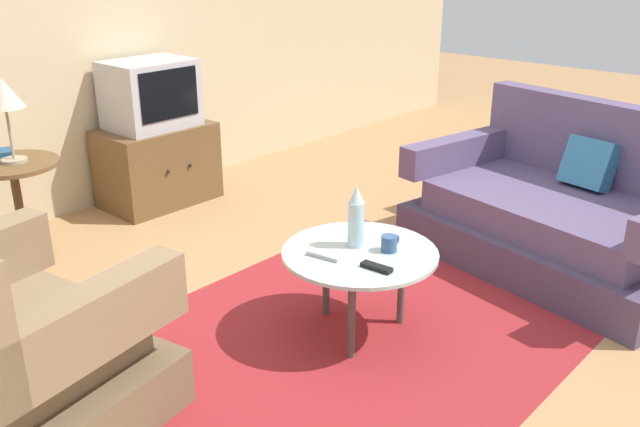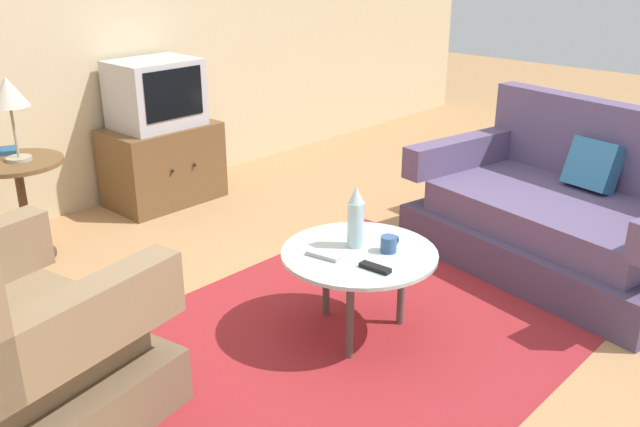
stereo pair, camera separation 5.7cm
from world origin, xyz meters
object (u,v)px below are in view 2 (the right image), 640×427
at_px(couch, 566,217).
at_px(tv_stand, 163,164).
at_px(television, 155,93).
at_px(table_lamp, 8,96).
at_px(mug, 389,244).
at_px(tv_remote_silver, 324,255).
at_px(coffee_table, 359,259).
at_px(side_table, 21,188).
at_px(tv_remote_dark, 375,268).
at_px(vase, 356,218).
at_px(armchair, 7,354).

bearing_deg(couch, tv_stand, 31.55).
xyz_separation_m(television, table_lamp, (-1.10, -0.24, 0.19)).
bearing_deg(mug, tv_remote_silver, 145.13).
xyz_separation_m(table_lamp, tv_remote_silver, (0.51, -1.89, -0.54)).
relative_size(couch, coffee_table, 2.41).
relative_size(tv_stand, television, 1.36).
distance_m(coffee_table, mug, 0.16).
relative_size(couch, side_table, 2.92).
relative_size(tv_stand, tv_remote_silver, 4.60).
height_order(television, tv_remote_dark, television).
bearing_deg(side_table, table_lamp, -34.58).
bearing_deg(coffee_table, tv_remote_dark, -120.16).
xyz_separation_m(couch, table_lamp, (-2.08, 2.35, 0.69)).
distance_m(vase, tv_remote_silver, 0.24).
bearing_deg(vase, armchair, 162.12).
bearing_deg(couch, vase, 83.38).
bearing_deg(tv_remote_dark, coffee_table, -35.00).
bearing_deg(table_lamp, couch, -48.46).
height_order(table_lamp, tv_remote_dark, table_lamp).
height_order(armchair, side_table, armchair).
xyz_separation_m(side_table, tv_stand, (1.12, 0.22, -0.16)).
distance_m(tv_stand, tv_remote_dark, 2.44).
relative_size(tv_stand, mug, 6.72).
xyz_separation_m(armchair, mug, (1.53, -0.63, 0.15)).
bearing_deg(table_lamp, armchair, -117.81).
bearing_deg(vase, coffee_table, -121.83).
height_order(vase, tv_remote_dark, vase).
bearing_deg(armchair, tv_remote_silver, 60.20).
xyz_separation_m(couch, television, (-0.98, 2.59, 0.50)).
distance_m(armchair, side_table, 1.64).
xyz_separation_m(tv_stand, vase, (-0.40, -2.15, 0.29)).
height_order(couch, table_lamp, table_lamp).
height_order(couch, mug, couch).
distance_m(armchair, television, 2.56).
xyz_separation_m(armchair, table_lamp, (0.76, 1.44, 0.66)).
distance_m(table_lamp, vase, 2.08).
distance_m(table_lamp, mug, 2.27).
relative_size(side_table, tv_remote_silver, 3.58).
bearing_deg(television, side_table, -168.28).
bearing_deg(vase, television, 79.57).
bearing_deg(side_table, armchair, -117.19).
bearing_deg(couch, table_lamp, 52.33).
bearing_deg(coffee_table, armchair, 159.78).
relative_size(armchair, mug, 9.21).
bearing_deg(armchair, couch, 61.98).
height_order(side_table, vase, vase).
xyz_separation_m(couch, side_table, (-2.10, 2.36, 0.15)).
height_order(side_table, table_lamp, table_lamp).
xyz_separation_m(side_table, tv_remote_silver, (0.53, -1.90, -0.00)).
relative_size(armchair, table_lamp, 2.25).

